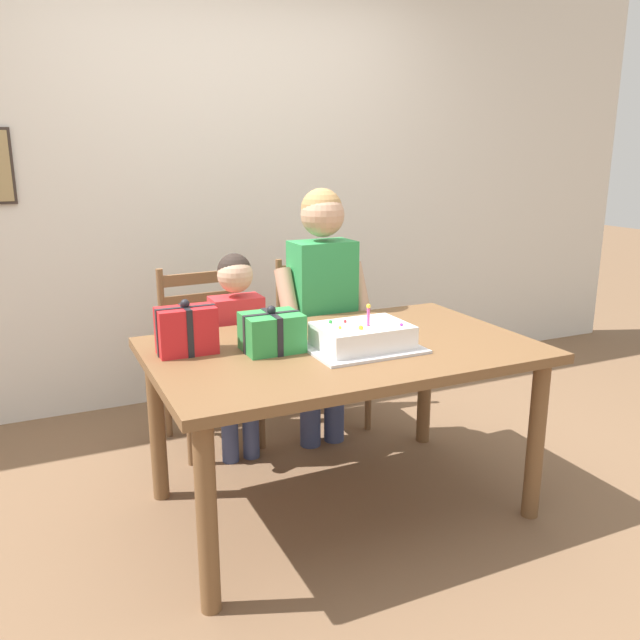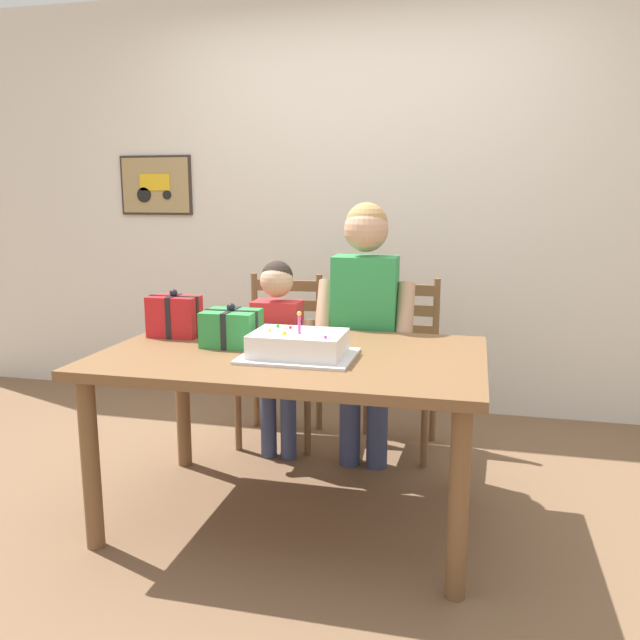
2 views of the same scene
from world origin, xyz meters
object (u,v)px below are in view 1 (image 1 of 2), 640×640
Objects in this scene: dining_table at (342,366)px; gift_box_red_large at (186,330)px; child_younger at (237,338)px; chair_left at (208,356)px; birthday_cake at (362,338)px; child_older at (323,294)px; chair_right at (320,341)px; gift_box_beside_cake at (272,332)px.

dining_table is 6.70× the size of gift_box_red_large.
chair_left is at bearing 103.22° from child_younger.
birthday_cake is 1.09m from chair_left.
child_older is at bearing -0.08° from child_younger.
dining_table is 0.16m from birthday_cake.
chair_left and chair_right have the same top height.
child_older is at bearing 72.06° from dining_table.
chair_left is 0.69× the size of child_older.
dining_table is 1.68× the size of chair_left.
chair_right is at bearing 26.90° from child_younger.
child_younger is at bearing 86.88° from gift_box_beside_cake.
child_younger reaches higher than gift_box_red_large.
child_older reaches higher than child_younger.
birthday_cake is 0.69m from gift_box_red_large.
gift_box_red_large is 0.60m from child_younger.
gift_box_beside_cake is at bearing 157.75° from birthday_cake.
gift_box_red_large reaches higher than chair_right.
birthday_cake is (0.05, -0.08, 0.14)m from dining_table.
gift_box_beside_cake is 0.58m from child_younger.
gift_box_red_large is 0.99× the size of gift_box_beside_cake.
birthday_cake is 0.48× the size of chair_right.
child_older is (-0.12, -0.29, 0.34)m from chair_right.
gift_box_beside_cake is (-0.33, 0.14, 0.03)m from birthday_cake.
child_younger reaches higher than chair_left.
child_older reaches higher than chair_right.
dining_table is 0.66m from child_younger.
child_older is at bearing -112.97° from chair_right.
gift_box_beside_cake is 0.91m from chair_left.
gift_box_red_large reaches higher than chair_left.
birthday_cake is 0.36m from gift_box_beside_cake.
dining_table is 0.66m from child_older.
gift_box_red_large is 0.25× the size of chair_right.
gift_box_beside_cake is at bearing -131.07° from child_older.
dining_table is 1.16× the size of child_older.
birthday_cake is at bearing -66.25° from child_younger.
chair_right is (0.64, 0.00, 0.00)m from chair_left.
child_younger is (-0.25, 0.61, -0.01)m from dining_table.
chair_right is at bearing 38.80° from gift_box_red_large.
dining_table is at bearing -109.61° from chair_right.
child_older is (0.80, 0.45, -0.02)m from gift_box_red_large.
gift_box_red_large reaches higher than dining_table.
child_younger is (-0.57, -0.29, 0.16)m from chair_right.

